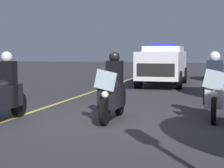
% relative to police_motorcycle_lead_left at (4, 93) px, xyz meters
% --- Properties ---
extents(ground_plane, '(80.00, 80.00, 0.00)m').
position_rel_police_motorcycle_lead_left_xyz_m(ground_plane, '(-0.76, 2.46, -0.70)').
color(ground_plane, '#333335').
extents(lane_stripe_center, '(48.00, 0.12, 0.01)m').
position_rel_police_motorcycle_lead_left_xyz_m(lane_stripe_center, '(-0.76, -0.03, -0.70)').
color(lane_stripe_center, '#E0D14C').
rests_on(lane_stripe_center, ground).
extents(police_motorcycle_lead_left, '(2.14, 0.57, 1.72)m').
position_rel_police_motorcycle_lead_left_xyz_m(police_motorcycle_lead_left, '(0.00, 0.00, 0.00)').
color(police_motorcycle_lead_left, black).
rests_on(police_motorcycle_lead_left, ground).
extents(police_motorcycle_lead_right, '(2.14, 0.57, 1.72)m').
position_rel_police_motorcycle_lead_left_xyz_m(police_motorcycle_lead_right, '(-0.98, 2.48, 0.00)').
color(police_motorcycle_lead_right, black).
rests_on(police_motorcycle_lead_right, ground).
extents(police_motorcycle_trailing, '(2.14, 0.57, 1.72)m').
position_rel_police_motorcycle_lead_left_xyz_m(police_motorcycle_trailing, '(-1.82, 4.92, 0.00)').
color(police_motorcycle_trailing, black).
rests_on(police_motorcycle_trailing, ground).
extents(police_suv, '(4.95, 2.16, 2.05)m').
position_rel_police_motorcycle_lead_left_xyz_m(police_suv, '(-10.37, 2.35, 0.37)').
color(police_suv, silver).
rests_on(police_suv, ground).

